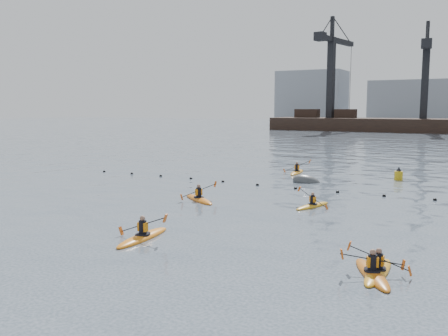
{
  "coord_description": "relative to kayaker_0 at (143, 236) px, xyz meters",
  "views": [
    {
      "loc": [
        12.34,
        -8.98,
        5.7
      ],
      "look_at": [
        1.48,
        10.9,
        2.8
      ],
      "focal_mm": 38.0,
      "sensor_mm": 36.0,
      "label": 1
    }
  ],
  "objects": [
    {
      "name": "kayaker_0",
      "position": [
        0.0,
        0.0,
        0.0
      ],
      "size": [
        2.52,
        3.69,
        1.36
      ],
      "rotation": [
        0.0,
        0.0,
        0.06
      ],
      "color": "orange",
      "rests_on": "ground"
    },
    {
      "name": "kayaker_1",
      "position": [
        9.89,
        0.42,
        -0.01
      ],
      "size": [
        2.19,
        3.22,
        1.13
      ],
      "rotation": [
        0.0,
        0.0,
        -0.01
      ],
      "color": "orange",
      "rests_on": "ground"
    },
    {
      "name": "kayaker_2",
      "position": [
        -2.4,
        8.54,
        -0.0
      ],
      "size": [
        3.34,
        2.61,
        1.25
      ],
      "rotation": [
        0.0,
        0.0,
        0.97
      ],
      "color": "orange",
      "rests_on": "ground"
    },
    {
      "name": "kayaker_4",
      "position": [
        9.74,
        0.12,
        -0.01
      ],
      "size": [
        2.13,
        3.21,
        1.05
      ],
      "rotation": [
        0.0,
        0.0,
        3.63
      ],
      "color": "#BF6112",
      "rests_on": "ground"
    },
    {
      "name": "kayaker_3",
      "position": [
        4.39,
        10.05,
        -0.02
      ],
      "size": [
        2.05,
        3.07,
        1.2
      ],
      "rotation": [
        0.0,
        0.0,
        -0.3
      ],
      "color": "orange",
      "rests_on": "ground"
    },
    {
      "name": "nav_buoy",
      "position": [
        7.13,
        23.22,
        0.25
      ],
      "size": [
        0.65,
        0.65,
        1.18
      ],
      "color": "#BF9513",
      "rests_on": "ground"
    },
    {
      "name": "barge_pier",
      "position": [
        0.21,
        103.0,
        1.78
      ],
      "size": [
        72.0,
        19.3,
        29.5
      ],
      "color": "black",
      "rests_on": "ground"
    },
    {
      "name": "skyline",
      "position": [
        2.67,
        143.27,
        9.14
      ],
      "size": [
        141.0,
        28.0,
        22.0
      ],
      "color": "gray",
      "rests_on": "ground"
    },
    {
      "name": "ground",
      "position": [
        0.44,
        -7.0,
        -0.11
      ],
      "size": [
        400.0,
        400.0,
        0.0
      ],
      "primitive_type": "plane",
      "color": "#324149",
      "rests_on": "ground"
    },
    {
      "name": "float_line",
      "position": [
        -0.06,
        15.53,
        -0.08
      ],
      "size": [
        33.24,
        0.73,
        0.24
      ],
      "color": "black",
      "rests_on": "ground"
    },
    {
      "name": "mooring_buoy",
      "position": [
        1.13,
        18.59,
        -0.11
      ],
      "size": [
        2.67,
        2.05,
        1.52
      ],
      "primitive_type": "ellipsoid",
      "rotation": [
        0.0,
        0.21,
        0.37
      ],
      "color": "#3E4143",
      "rests_on": "ground"
    },
    {
      "name": "kayaker_5",
      "position": [
        -1.31,
        23.11,
        -0.0
      ],
      "size": [
        2.44,
        3.56,
        1.38
      ],
      "rotation": [
        0.0,
        0.0,
        0.1
      ],
      "color": "orange",
      "rests_on": "ground"
    }
  ]
}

